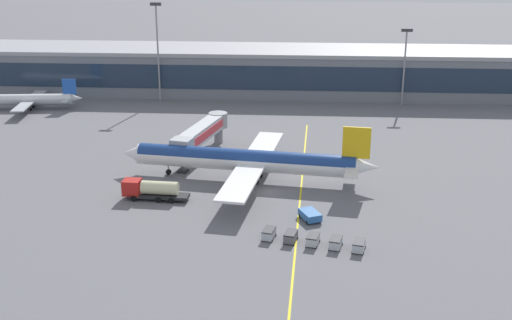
% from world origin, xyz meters
% --- Properties ---
extents(ground_plane, '(700.00, 700.00, 0.00)m').
position_xyz_m(ground_plane, '(0.00, 0.00, 0.00)').
color(ground_plane, slate).
extents(apron_lead_in_line, '(2.92, 79.97, 0.01)m').
position_xyz_m(apron_lead_in_line, '(5.73, 2.00, 0.00)').
color(apron_lead_in_line, yellow).
rests_on(apron_lead_in_line, ground_plane).
extents(terminal_building, '(213.71, 21.54, 12.25)m').
position_xyz_m(terminal_building, '(-17.84, 74.64, 6.14)').
color(terminal_building, slate).
rests_on(terminal_building, ground_plane).
extents(main_airliner, '(46.03, 36.96, 10.82)m').
position_xyz_m(main_airliner, '(-3.89, 5.58, 3.74)').
color(main_airliner, white).
rests_on(main_airliner, ground_plane).
extents(jet_bridge, '(8.36, 22.16, 6.45)m').
position_xyz_m(jet_bridge, '(-13.59, 18.76, 4.77)').
color(jet_bridge, '#B2B7BC').
rests_on(jet_bridge, ground_plane).
extents(fuel_tanker, '(10.94, 3.19, 3.25)m').
position_xyz_m(fuel_tanker, '(-18.68, -4.27, 1.75)').
color(fuel_tanker, '#232326').
rests_on(fuel_tanker, ground_plane).
extents(pushback_tug, '(3.70, 4.42, 1.40)m').
position_xyz_m(pushback_tug, '(7.12, -10.76, 0.85)').
color(pushback_tug, '#285B9E').
rests_on(pushback_tug, ground_plane).
extents(baggage_cart_0, '(2.14, 2.93, 1.48)m').
position_xyz_m(baggage_cart_0, '(1.17, -17.47, 0.78)').
color(baggage_cart_0, '#B2B7BC').
rests_on(baggage_cart_0, ground_plane).
extents(baggage_cart_1, '(2.14, 2.93, 1.48)m').
position_xyz_m(baggage_cart_1, '(4.29, -18.21, 0.78)').
color(baggage_cart_1, '#595B60').
rests_on(baggage_cart_1, ground_plane).
extents(baggage_cart_2, '(2.14, 2.93, 1.48)m').
position_xyz_m(baggage_cart_2, '(7.40, -18.94, 0.78)').
color(baggage_cart_2, '#B2B7BC').
rests_on(baggage_cart_2, ground_plane).
extents(baggage_cart_3, '(2.14, 2.93, 1.48)m').
position_xyz_m(baggage_cart_3, '(10.52, -19.68, 0.78)').
color(baggage_cart_3, '#B2B7BC').
rests_on(baggage_cart_3, ground_plane).
extents(baggage_cart_4, '(2.14, 2.93, 1.48)m').
position_xyz_m(baggage_cart_4, '(13.63, -20.41, 0.78)').
color(baggage_cart_4, '#B2B7BC').
rests_on(baggage_cart_4, ground_plane).
extents(commuter_jet_far, '(27.90, 22.14, 7.63)m').
position_xyz_m(commuter_jet_far, '(-62.79, 51.50, 2.54)').
color(commuter_jet_far, '#B2B7BC').
rests_on(commuter_jet_far, ground_plane).
extents(apron_light_mast_0, '(2.80, 0.50, 25.34)m').
position_xyz_m(apron_light_mast_0, '(-31.43, 62.68, 14.69)').
color(apron_light_mast_0, gray).
rests_on(apron_light_mast_0, ground_plane).
extents(apron_light_mast_1, '(2.80, 0.50, 19.41)m').
position_xyz_m(apron_light_mast_1, '(31.43, 62.68, 11.61)').
color(apron_light_mast_1, gray).
rests_on(apron_light_mast_1, ground_plane).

